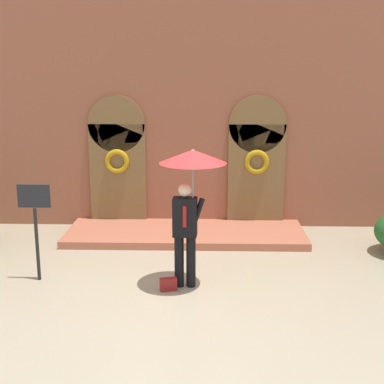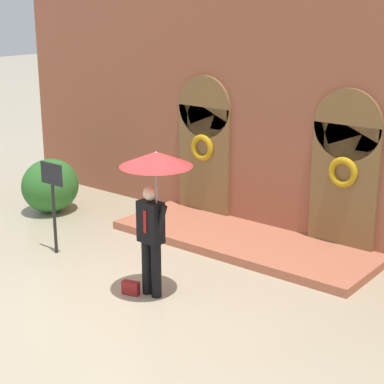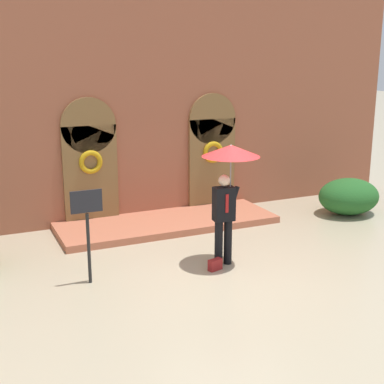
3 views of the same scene
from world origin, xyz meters
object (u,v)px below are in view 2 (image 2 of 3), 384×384
at_px(person_with_umbrella, 155,180).
at_px(sign_post, 53,193).
at_px(shrub_left, 50,186).
at_px(handbag, 131,288).

height_order(person_with_umbrella, sign_post, person_with_umbrella).
relative_size(person_with_umbrella, sign_post, 1.37).
xyz_separation_m(sign_post, shrub_left, (-2.00, 1.53, -0.57)).
relative_size(sign_post, shrub_left, 1.32).
distance_m(person_with_umbrella, shrub_left, 5.17).
bearing_deg(person_with_umbrella, handbag, -151.72).
bearing_deg(person_with_umbrella, sign_post, 175.51).
xyz_separation_m(handbag, shrub_left, (-4.31, 1.94, 0.48)).
height_order(person_with_umbrella, shrub_left, person_with_umbrella).
distance_m(person_with_umbrella, handbag, 1.85).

